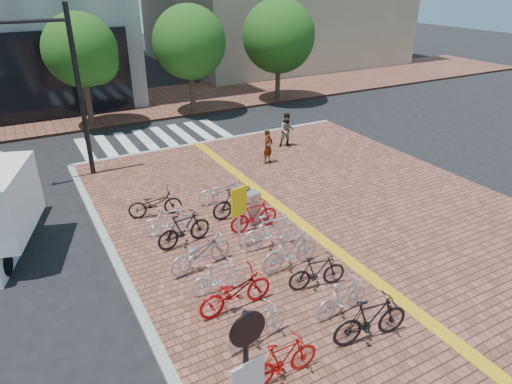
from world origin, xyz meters
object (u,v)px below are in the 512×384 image
bike_8 (371,319)px  notice_sign (247,373)px  bike_10 (317,272)px  bike_3 (219,277)px  bike_0 (283,360)px  bike_1 (257,325)px  bike_4 (201,252)px  bike_5 (184,229)px  bike_12 (271,231)px  bike_6 (169,220)px  bike_2 (235,291)px  bike_14 (237,202)px  bike_9 (343,297)px  pedestrian_b (287,130)px  bike_11 (290,250)px  traffic_light_pole (30,64)px  yellow_sign (239,207)px  bike_13 (254,215)px  pedestrian_a (268,147)px  bike_7 (155,203)px  bike_15 (222,191)px  utility_box (252,208)px

bike_8 → notice_sign: 4.24m
bike_10 → bike_3: bearing=76.4°
notice_sign → bike_0: bearing=40.0°
bike_1 → bike_4: (0.02, 3.33, 0.02)m
bike_5 → bike_12: 2.67m
bike_6 → bike_12: size_ratio=0.88×
bike_3 → bike_2: bearing=-169.1°
bike_8 → bike_14: bike_8 is taller
bike_9 → pedestrian_b: 12.12m
bike_11 → traffic_light_pole: traffic_light_pole is taller
bike_2 → yellow_sign: bearing=-32.2°
bike_3 → bike_6: (-0.15, 3.45, 0.04)m
bike_1 → bike_13: (2.38, 4.52, 0.01)m
pedestrian_a → pedestrian_b: bearing=14.4°
bike_8 → bike_7: bearing=24.8°
bike_5 → pedestrian_a: (5.66, 4.61, 0.21)m
bike_15 → utility_box: (0.25, -1.83, 0.08)m
bike_9 → bike_12: (0.01, 3.45, 0.09)m
bike_6 → bike_1: bearing=-168.0°
bike_8 → notice_sign: (-3.78, -1.22, 1.47)m
bike_11 → bike_15: bearing=-4.9°
bike_8 → pedestrian_b: size_ratio=1.18×
notice_sign → bike_5: bearing=77.7°
bike_2 → bike_9: (2.22, -1.41, -0.04)m
pedestrian_a → notice_sign: 13.82m
traffic_light_pole → bike_0: bearing=-77.7°
bike_3 → bike_13: 3.39m
bike_4 → bike_0: bearing=168.7°
pedestrian_b → traffic_light_pole: 11.21m
bike_12 → pedestrian_b: 9.14m
bike_6 → traffic_light_pole: (-2.73, 6.37, 4.12)m
bike_7 → yellow_sign: size_ratio=0.90×
bike_5 → bike_9: (2.26, -4.87, -0.05)m
yellow_sign → traffic_light_pole: (-4.34, 8.16, 3.21)m
bike_0 → pedestrian_b: (7.65, 11.91, 0.32)m
utility_box → bike_15: bearing=97.8°
bike_4 → bike_6: 2.21m
bike_14 → bike_1: bearing=159.4°
bike_10 → bike_14: bike_14 is taller
bike_6 → bike_11: (2.37, -3.43, 0.07)m
traffic_light_pole → bike_11: bearing=-62.5°
bike_7 → bike_10: size_ratio=1.12×
bike_14 → pedestrian_b: 7.44m
bike_1 → bike_9: 2.32m
bike_11 → pedestrian_b: 10.19m
bike_0 → bike_4: (0.06, 4.48, 0.02)m
bike_5 → bike_11: 3.41m
bike_5 → bike_8: bearing=-167.4°
bike_12 → pedestrian_b: bearing=-31.1°
bike_9 → bike_15: bike_9 is taller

